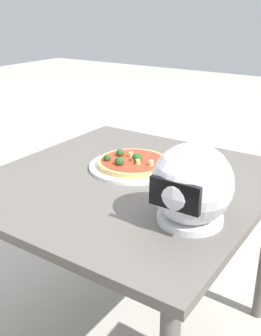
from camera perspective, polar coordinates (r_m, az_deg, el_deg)
ground_plane at (r=1.88m, az=-0.33°, el=-22.60°), size 14.00×14.00×0.00m
dining_table at (r=1.50m, az=-0.38°, el=-4.59°), size 0.96×1.00×0.74m
pizza_plate at (r=1.55m, az=0.37°, el=0.24°), size 0.34×0.34×0.01m
pizza at (r=1.54m, az=0.26°, el=0.86°), size 0.28×0.28×0.05m
motorcycle_helmet at (r=1.15m, az=8.63°, el=-2.52°), size 0.23×0.23×0.23m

